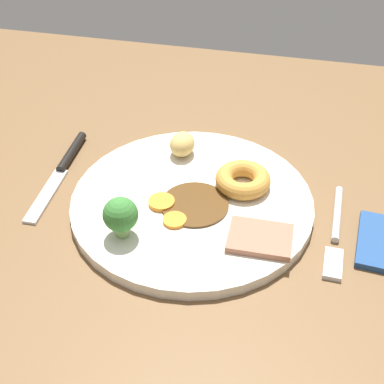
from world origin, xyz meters
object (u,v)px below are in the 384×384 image
at_px(yorkshire_pudding, 243,180).
at_px(carrot_coin_front, 162,202).
at_px(fork, 336,233).
at_px(roast_potato_left, 186,145).
at_px(dinner_plate, 192,203).
at_px(broccoli_floret, 121,215).
at_px(knife, 63,167).
at_px(meat_slice_main, 260,238).
at_px(carrot_coin_back, 175,220).

relative_size(yorkshire_pudding, carrot_coin_front, 2.17).
xyz_separation_m(carrot_coin_front, fork, (-0.21, -0.01, -0.01)).
bearing_deg(roast_potato_left, dinner_plate, 107.91).
xyz_separation_m(broccoli_floret, knife, (0.12, -0.11, -0.04)).
bearing_deg(meat_slice_main, knife, -18.19).
bearing_deg(broccoli_floret, carrot_coin_front, -116.10).
height_order(roast_potato_left, carrot_coin_front, roast_potato_left).
xyz_separation_m(yorkshire_pudding, carrot_coin_front, (0.09, 0.05, -0.01)).
distance_m(carrot_coin_front, knife, 0.16).
distance_m(dinner_plate, yorkshire_pudding, 0.07).
distance_m(meat_slice_main, roast_potato_left, 0.19).
bearing_deg(yorkshire_pudding, meat_slice_main, 110.16).
xyz_separation_m(yorkshire_pudding, broccoli_floret, (0.12, 0.12, 0.02)).
distance_m(yorkshire_pudding, broccoli_floret, 0.17).
distance_m(meat_slice_main, broccoli_floret, 0.16).
xyz_separation_m(dinner_plate, fork, (-0.17, 0.01, -0.00)).
bearing_deg(carrot_coin_back, yorkshire_pudding, -129.31).
distance_m(broccoli_floret, fork, 0.25).
bearing_deg(meat_slice_main, broccoli_floret, 9.04).
bearing_deg(knife, carrot_coin_front, 68.81).
relative_size(meat_slice_main, yorkshire_pudding, 1.03).
bearing_deg(roast_potato_left, knife, 18.43).
relative_size(meat_slice_main, knife, 0.38).
bearing_deg(dinner_plate, knife, -10.93).
bearing_deg(meat_slice_main, roast_potato_left, -50.34).
xyz_separation_m(dinner_plate, carrot_coin_back, (0.01, 0.04, 0.01)).
height_order(dinner_plate, carrot_coin_back, carrot_coin_back).
relative_size(broccoli_floret, knife, 0.27).
distance_m(dinner_plate, carrot_coin_back, 0.05).
bearing_deg(broccoli_floret, fork, -164.34).
xyz_separation_m(meat_slice_main, carrot_coin_back, (0.10, -0.01, -0.00)).
bearing_deg(knife, dinner_plate, 77.45).
bearing_deg(knife, fork, 80.68).
bearing_deg(fork, carrot_coin_back, -78.26).
bearing_deg(carrot_coin_back, dinner_plate, -102.98).
height_order(meat_slice_main, roast_potato_left, roast_potato_left).
xyz_separation_m(fork, knife, (0.36, -0.05, 0.00)).
height_order(meat_slice_main, knife, meat_slice_main).
bearing_deg(broccoli_floret, carrot_coin_back, -146.98).
height_order(yorkshire_pudding, broccoli_floret, broccoli_floret).
bearing_deg(roast_potato_left, meat_slice_main, 129.66).
bearing_deg(yorkshire_pudding, broccoli_floret, 44.16).
bearing_deg(roast_potato_left, yorkshire_pudding, 148.72).
relative_size(meat_slice_main, roast_potato_left, 1.77).
xyz_separation_m(yorkshire_pudding, roast_potato_left, (0.08, -0.05, 0.00)).
relative_size(carrot_coin_front, broccoli_floret, 0.64).
relative_size(roast_potato_left, broccoli_floret, 0.80).
height_order(dinner_plate, broccoli_floret, broccoli_floret).
xyz_separation_m(carrot_coin_back, fork, (-0.18, -0.03, -0.01)).
relative_size(roast_potato_left, carrot_coin_front, 1.26).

